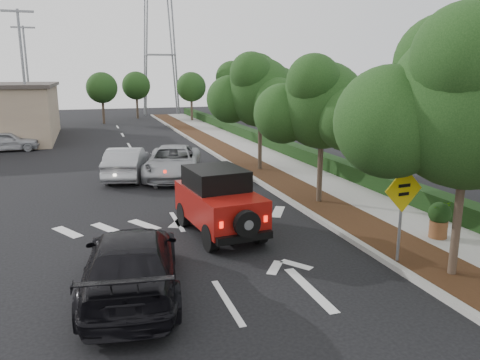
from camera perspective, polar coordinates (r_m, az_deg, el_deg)
name	(u,v)px	position (r m, az deg, el deg)	size (l,w,h in m)	color
ground	(227,302)	(10.63, -1.54, -14.65)	(120.00, 120.00, 0.00)	black
curb	(248,175)	(22.78, 0.94, 0.64)	(0.20, 70.00, 0.15)	#9E9B93
planting_strip	(267,174)	(23.12, 3.28, 0.76)	(1.80, 70.00, 0.12)	black
sidewalk	(302,171)	(23.86, 7.54, 1.06)	(2.00, 70.00, 0.12)	gray
hedge	(327,163)	(24.43, 10.53, 2.04)	(0.80, 70.00, 0.80)	black
transmission_tower	(162,115)	(57.90, -9.50, 7.87)	(7.00, 4.00, 28.00)	slate
street_tree_near	(451,278)	(12.86, 24.33, -10.78)	(3.80, 3.80, 5.92)	#153311
street_tree_mid	(319,204)	(18.27, 9.56, -2.88)	(3.20, 3.20, 5.32)	#153311
street_tree_far	(260,171)	(24.04, 2.42, 1.10)	(3.40, 3.40, 5.62)	#153311
light_pole_a	(31,146)	(35.59, -24.14, 3.84)	(2.00, 0.22, 9.00)	slate
light_pole_b	(33,127)	(47.54, -23.95, 5.87)	(2.00, 0.22, 9.00)	slate
red_jeep	(217,200)	(14.62, -2.81, -2.49)	(2.14, 4.11, 2.04)	black
silver_suv_ahead	(173,162)	(22.67, -8.18, 2.18)	(2.48, 5.37, 1.49)	#9C9EA3
black_suv_oncoming	(131,262)	(10.99, -13.09, -9.77)	(2.08, 5.11, 1.48)	black
silver_sedan_oncoming	(127,163)	(22.92, -13.63, 2.07)	(1.58, 4.54, 1.49)	#999BA0
parked_suv	(7,141)	(33.62, -26.50, 4.26)	(1.53, 3.79, 1.29)	#AEB0B6
speed_hump_sign	(402,202)	(12.55, 19.18, -2.49)	(1.17, 0.15, 2.51)	slate
terracotta_planter	(439,216)	(15.08, 23.13, -4.10)	(0.66, 0.66, 1.15)	brown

